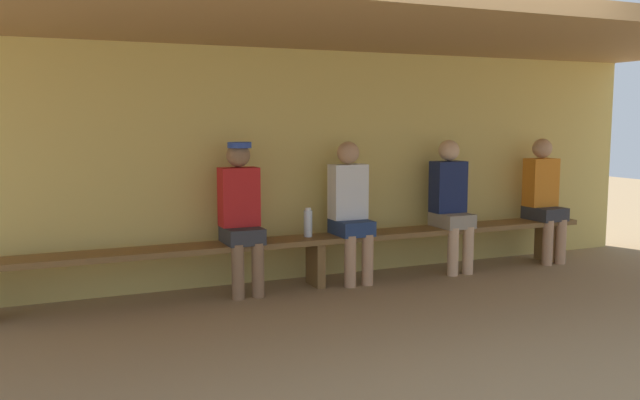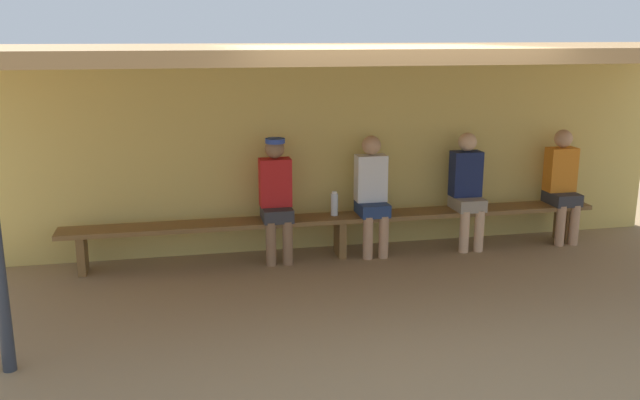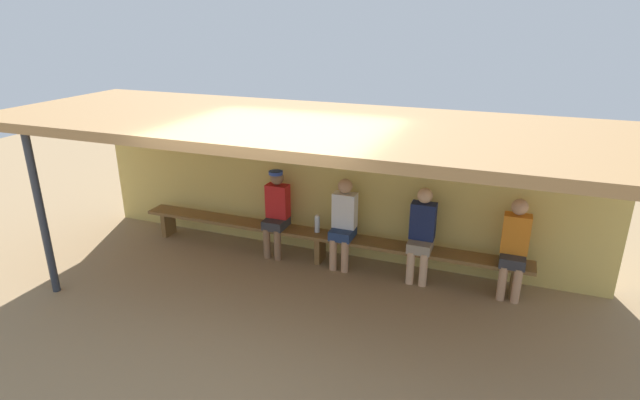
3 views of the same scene
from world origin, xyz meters
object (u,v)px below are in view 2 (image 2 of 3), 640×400
(player_with_sunglasses, at_px, (276,194))
(player_near_post, at_px, (372,191))
(water_bottle_orange, at_px, (334,204))
(player_rightmost, at_px, (467,186))
(bench, at_px, (340,222))
(player_shirtless_tan, at_px, (562,181))

(player_with_sunglasses, bearing_deg, player_near_post, -0.03)
(player_near_post, bearing_deg, water_bottle_orange, 175.74)
(player_rightmost, bearing_deg, bench, -179.88)
(player_rightmost, bearing_deg, water_bottle_orange, 178.84)
(bench, height_order, player_with_sunglasses, player_with_sunglasses)
(bench, distance_m, player_near_post, 0.50)
(player_shirtless_tan, height_order, player_rightmost, same)
(player_rightmost, bearing_deg, player_with_sunglasses, 179.99)
(player_near_post, bearing_deg, bench, -179.51)
(water_bottle_orange, bearing_deg, player_shirtless_tan, -0.65)
(player_rightmost, relative_size, water_bottle_orange, 4.93)
(player_with_sunglasses, height_order, player_near_post, player_with_sunglasses)
(player_with_sunglasses, xyz_separation_m, player_near_post, (1.07, -0.00, -0.02))
(player_near_post, distance_m, water_bottle_orange, 0.44)
(bench, distance_m, player_with_sunglasses, 0.80)
(player_with_sunglasses, xyz_separation_m, player_rightmost, (2.21, -0.00, -0.02))
(bench, relative_size, player_rightmost, 4.49)
(player_with_sunglasses, relative_size, water_bottle_orange, 4.97)
(bench, bearing_deg, player_rightmost, 0.12)
(player_with_sunglasses, height_order, player_rightmost, player_with_sunglasses)
(player_shirtless_tan, height_order, player_with_sunglasses, player_with_sunglasses)
(player_shirtless_tan, xyz_separation_m, player_near_post, (-2.33, 0.00, 0.00))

